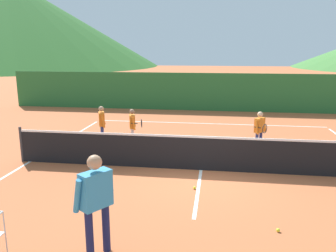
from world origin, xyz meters
TOP-DOWN VIEW (x-y plane):
  - ground_plane at (0.00, 0.00)m, footprint 120.00×120.00m
  - line_baseline_far at (0.00, 6.07)m, footprint 10.15×0.08m
  - line_sideline_west at (-5.08, 0.00)m, footprint 0.08×11.52m
  - line_service_center at (0.00, 0.00)m, footprint 0.08×5.66m
  - tennis_net at (0.00, 0.00)m, footprint 10.69×0.08m
  - instructor at (-1.46, -4.20)m, footprint 0.58×0.83m
  - student_0 at (-3.56, 2.16)m, footprint 0.36×0.56m
  - student_1 at (-2.45, 2.10)m, footprint 0.55×0.54m
  - student_2 at (1.76, 2.01)m, footprint 0.45×0.71m
  - tennis_ball_0 at (-0.09, -1.34)m, footprint 0.07×0.07m
  - tennis_ball_1 at (1.56, -3.06)m, footprint 0.07×0.07m
  - windscreen_fence at (0.00, 9.39)m, footprint 22.34×0.08m
  - hill_1 at (-39.61, 53.69)m, footprint 57.08×57.08m

SIDE VIEW (x-z plane):
  - ground_plane at x=0.00m, z-range 0.00..0.00m
  - line_baseline_far at x=0.00m, z-range 0.00..0.01m
  - line_sideline_west at x=-5.08m, z-range 0.00..0.01m
  - line_service_center at x=0.00m, z-range 0.00..0.01m
  - tennis_ball_0 at x=-0.09m, z-range 0.00..0.07m
  - tennis_ball_1 at x=1.56m, z-range 0.00..0.07m
  - tennis_net at x=0.00m, z-range -0.03..1.02m
  - student_1 at x=-2.45m, z-range 0.13..1.42m
  - student_2 at x=1.76m, z-range 0.13..1.46m
  - student_0 at x=-3.56m, z-range 0.14..1.49m
  - windscreen_fence at x=0.00m, z-range 0.00..2.03m
  - instructor at x=-1.46m, z-range 0.17..1.87m
  - hill_1 at x=-39.61m, z-range 0.00..16.64m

